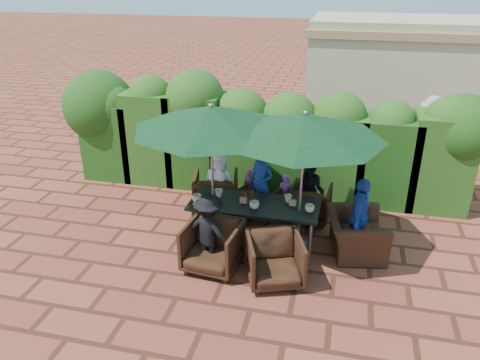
% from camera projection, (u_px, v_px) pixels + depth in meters
% --- Properties ---
extents(ground, '(80.00, 80.00, 0.00)m').
position_uv_depth(ground, '(239.00, 243.00, 8.23)').
color(ground, brown).
rests_on(ground, ground).
extents(dining_table, '(2.22, 0.90, 0.75)m').
position_uv_depth(dining_table, '(254.00, 207.00, 8.03)').
color(dining_table, black).
rests_on(dining_table, ground).
extents(umbrella_left, '(2.62, 2.62, 2.46)m').
position_uv_depth(umbrella_left, '(211.00, 118.00, 7.55)').
color(umbrella_left, gray).
rests_on(umbrella_left, ground).
extents(umbrella_right, '(2.55, 2.55, 2.46)m').
position_uv_depth(umbrella_right, '(305.00, 126.00, 7.16)').
color(umbrella_right, gray).
rests_on(umbrella_right, ground).
extents(chair_far_left, '(0.99, 0.95, 0.87)m').
position_uv_depth(chair_far_left, '(216.00, 191.00, 9.19)').
color(chair_far_left, black).
rests_on(chair_far_left, ground).
extents(chair_far_mid, '(0.86, 0.83, 0.69)m').
position_uv_depth(chair_far_mid, '(261.00, 200.00, 9.03)').
color(chair_far_mid, black).
rests_on(chair_far_mid, ground).
extents(chair_far_right, '(0.78, 0.74, 0.76)m').
position_uv_depth(chair_far_right, '(310.00, 201.00, 8.89)').
color(chair_far_right, black).
rests_on(chair_far_right, ground).
extents(chair_near_left, '(0.92, 0.87, 0.87)m').
position_uv_depth(chair_near_left, '(213.00, 244.00, 7.41)').
color(chair_near_left, black).
rests_on(chair_near_left, ground).
extents(chair_near_right, '(1.02, 0.99, 0.84)m').
position_uv_depth(chair_near_right, '(275.00, 258.00, 7.09)').
color(chair_near_right, black).
rests_on(chair_near_right, ground).
extents(chair_end_right, '(0.88, 1.17, 0.93)m').
position_uv_depth(chair_end_right, '(356.00, 228.00, 7.80)').
color(chair_end_right, black).
rests_on(chair_end_right, ground).
extents(adult_far_left, '(0.67, 0.44, 1.27)m').
position_uv_depth(adult_far_left, '(219.00, 184.00, 8.99)').
color(adult_far_left, white).
rests_on(adult_far_left, ground).
extents(adult_far_mid, '(0.63, 0.58, 1.40)m').
position_uv_depth(adult_far_mid, '(261.00, 184.00, 8.82)').
color(adult_far_mid, '#1C3E99').
rests_on(adult_far_mid, ground).
extents(adult_far_right, '(0.66, 0.51, 1.22)m').
position_uv_depth(adult_far_right, '(309.00, 192.00, 8.74)').
color(adult_far_right, black).
rests_on(adult_far_right, ground).
extents(adult_near_left, '(0.89, 0.61, 1.27)m').
position_uv_depth(adult_near_left, '(209.00, 231.00, 7.38)').
color(adult_near_left, black).
rests_on(adult_near_left, ground).
extents(adult_end_right, '(0.50, 0.86, 1.39)m').
position_uv_depth(adult_end_right, '(359.00, 218.00, 7.64)').
color(adult_end_right, '#1C3E99').
rests_on(adult_end_right, ground).
extents(child_left, '(0.40, 0.37, 0.89)m').
position_uv_depth(child_left, '(250.00, 190.00, 9.20)').
color(child_left, '#ED5386').
rests_on(child_left, ground).
extents(child_right, '(0.33, 0.27, 0.87)m').
position_uv_depth(child_right, '(285.00, 196.00, 8.97)').
color(child_right, '#AE55B8').
rests_on(child_right, ground).
extents(pedestrian_a, '(1.41, 1.41, 1.58)m').
position_uv_depth(pedestrian_a, '(339.00, 131.00, 11.40)').
color(pedestrian_a, '#248741').
rests_on(pedestrian_a, ground).
extents(pedestrian_b, '(0.81, 0.56, 1.57)m').
position_uv_depth(pedestrian_b, '(387.00, 134.00, 11.23)').
color(pedestrian_b, '#ED5386').
rests_on(pedestrian_b, ground).
extents(pedestrian_c, '(1.21, 1.13, 1.78)m').
position_uv_depth(pedestrian_c, '(430.00, 134.00, 10.91)').
color(pedestrian_c, '#94949C').
rests_on(pedestrian_c, ground).
extents(cup_a, '(0.17, 0.17, 0.13)m').
position_uv_depth(cup_a, '(197.00, 198.00, 8.03)').
color(cup_a, beige).
rests_on(cup_a, dining_table).
extents(cup_b, '(0.14, 0.14, 0.13)m').
position_uv_depth(cup_b, '(219.00, 193.00, 8.21)').
color(cup_b, beige).
rests_on(cup_b, dining_table).
extents(cup_c, '(0.16, 0.16, 0.13)m').
position_uv_depth(cup_c, '(254.00, 205.00, 7.81)').
color(cup_c, beige).
rests_on(cup_c, dining_table).
extents(cup_d, '(0.13, 0.13, 0.13)m').
position_uv_depth(cup_d, '(288.00, 198.00, 8.03)').
color(cup_d, beige).
rests_on(cup_d, dining_table).
extents(cup_e, '(0.16, 0.16, 0.12)m').
position_uv_depth(cup_e, '(310.00, 208.00, 7.70)').
color(cup_e, beige).
rests_on(cup_e, dining_table).
extents(ketchup_bottle, '(0.04, 0.04, 0.17)m').
position_uv_depth(ketchup_bottle, '(245.00, 197.00, 8.03)').
color(ketchup_bottle, '#B20C0A').
rests_on(ketchup_bottle, dining_table).
extents(sauce_bottle, '(0.04, 0.04, 0.17)m').
position_uv_depth(sauce_bottle, '(252.00, 195.00, 8.09)').
color(sauce_bottle, '#4C230C').
rests_on(sauce_bottle, dining_table).
extents(serving_tray, '(0.35, 0.25, 0.02)m').
position_uv_depth(serving_tray, '(205.00, 202.00, 8.02)').
color(serving_tray, '#A47E4F').
rests_on(serving_tray, dining_table).
extents(number_block_left, '(0.12, 0.06, 0.10)m').
position_uv_depth(number_block_left, '(243.00, 200.00, 8.00)').
color(number_block_left, tan).
rests_on(number_block_left, dining_table).
extents(number_block_right, '(0.12, 0.06, 0.10)m').
position_uv_depth(number_block_right, '(293.00, 203.00, 7.91)').
color(number_block_right, tan).
rests_on(number_block_right, dining_table).
extents(hedge_wall, '(9.10, 1.60, 2.55)m').
position_uv_depth(hedge_wall, '(252.00, 131.00, 9.80)').
color(hedge_wall, '#19380F').
rests_on(hedge_wall, ground).
extents(building, '(6.20, 3.08, 3.20)m').
position_uv_depth(building, '(419.00, 78.00, 13.03)').
color(building, '#BAB08A').
rests_on(building, ground).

